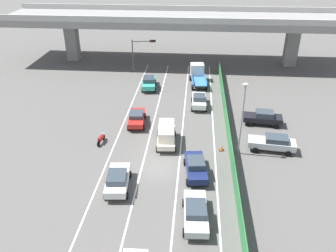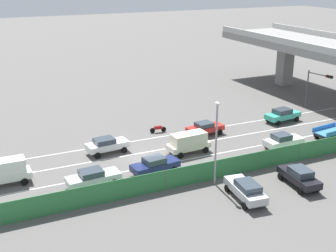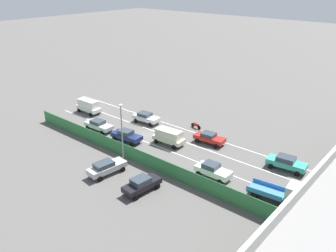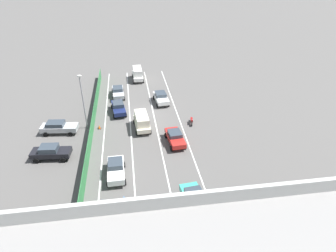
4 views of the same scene
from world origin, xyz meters
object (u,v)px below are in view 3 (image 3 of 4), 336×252
Objects in this scene: motorcycle at (196,125)px; parked_sedan_dark at (142,184)px; car_taxi_teal at (286,162)px; street_lamp at (122,128)px; car_hatchback_white at (146,117)px; traffic_cone at (135,155)px; car_sedan_red at (209,138)px; parked_wagon_silver at (106,167)px; car_van_cream at (169,136)px; flatbed_truck_blue at (286,194)px; car_van_white at (88,106)px; car_sedan_white at (213,170)px; car_sedan_navy at (126,135)px; car_sedan_silver at (99,125)px.

motorcycle is 0.43× the size of parked_sedan_dark.
street_lamp reaches higher than car_taxi_teal.
traffic_cone is (9.23, 6.86, -0.63)m from car_hatchback_white.
car_sedan_red is 10.74m from traffic_cone.
street_lamp is (-3.48, -0.87, 3.64)m from parked_wagon_silver.
parked_sedan_dark is (14.60, -9.89, -0.00)m from car_taxi_teal.
parked_wagon_silver is (10.83, -0.38, -0.28)m from car_van_cream.
car_hatchback_white is 11.52m from traffic_cone.
flatbed_truck_blue is 21.01m from motorcycle.
car_sedan_white is at bearing 82.22° from car_van_white.
flatbed_truck_blue is 9.61× the size of traffic_cone.
car_sedan_silver is (0.08, -5.93, -0.02)m from car_sedan_navy.
car_taxi_teal is (-7.06, 26.23, 0.05)m from car_sedan_silver.
car_van_white is 7.72× the size of traffic_cone.
street_lamp is at bearing 65.22° from car_van_white.
car_sedan_navy is at bearing -58.72° from car_van_cream.
motorcycle is (-9.97, -18.48, -0.86)m from flatbed_truck_blue.
car_taxi_teal reaches higher than car_sedan_silver.
motorcycle is (-6.48, 17.66, -0.83)m from car_van_white.
car_sedan_silver is (3.20, -11.07, -0.33)m from car_van_cream.
street_lamp is at bearing -3.42° from motorcycle.
parked_wagon_silver is (7.75, -18.46, -0.39)m from flatbed_truck_blue.
car_sedan_silver is at bearing -89.77° from flatbed_truck_blue.
parked_wagon_silver is 1.07× the size of parked_sedan_dark.
car_sedan_red is at bearing 133.02° from car_van_cream.
parked_wagon_silver is (7.63, 10.68, 0.05)m from car_sedan_silver.
car_van_cream is (3.52, 7.67, 0.30)m from car_hatchback_white.
car_sedan_red is 0.59× the size of street_lamp.
car_hatchback_white is at bearing -89.15° from car_taxi_teal.
car_sedan_white is at bearing 89.59° from car_sedan_silver.
car_van_cream is 6.94m from motorcycle.
car_taxi_teal is at bearing 120.94° from traffic_cone.
car_sedan_silver is at bearing -73.87° from car_van_cream.
car_hatchback_white is at bearing 106.64° from car_van_white.
car_taxi_teal is at bearing 141.60° from car_sedan_white.
car_van_white reaches higher than car_taxi_teal.
parked_wagon_silver reaches higher than car_sedan_navy.
car_sedan_red is 2.31× the size of motorcycle.
car_sedan_white reaches higher than car_taxi_teal.
car_sedan_navy is at bearing -126.21° from parked_sedan_dark.
car_sedan_silver is (-0.15, -20.52, -0.05)m from car_sedan_white.
parked_sedan_dark is at bearing 90.89° from parked_wagon_silver.
car_van_white is 25.86m from parked_sedan_dark.
parked_wagon_silver is 5.65m from parked_sedan_dark.
parked_wagon_silver is at bearing 54.47° from car_sedan_silver.
flatbed_truck_blue is (3.49, 36.14, 0.02)m from car_van_white.
car_taxi_teal is 21.38m from parked_wagon_silver.
car_hatchback_white is 0.77× the size of flatbed_truck_blue.
car_sedan_navy is 2.43× the size of motorcycle.
car_sedan_navy reaches higher than traffic_cone.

